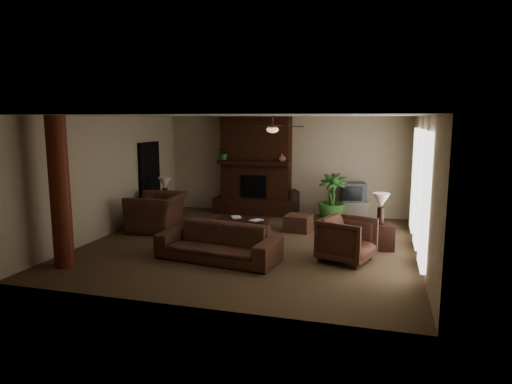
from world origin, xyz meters
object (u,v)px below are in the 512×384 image
(armchair_right, at_px, (347,238))
(side_table_right, at_px, (381,236))
(lamp_left, at_px, (165,184))
(floor_vase, at_px, (294,201))
(side_table_left, at_px, (168,211))
(ottoman, at_px, (298,223))
(armchair_left, at_px, (157,206))
(tv_stand, at_px, (352,210))
(coffee_table, at_px, (243,221))
(floor_plant, at_px, (332,210))
(lamp_right, at_px, (381,203))
(sofa, at_px, (218,237))
(log_column, at_px, (60,192))

(armchair_right, bearing_deg, side_table_right, -10.83)
(lamp_left, bearing_deg, floor_vase, 26.96)
(side_table_left, bearing_deg, ottoman, -2.42)
(lamp_left, bearing_deg, armchair_left, -75.68)
(armchair_right, height_order, tv_stand, armchair_right)
(side_table_right, bearing_deg, coffee_table, 176.30)
(armchair_left, bearing_deg, floor_vase, 123.53)
(floor_plant, height_order, side_table_left, floor_plant)
(floor_vase, bearing_deg, ottoman, -75.23)
(lamp_right, bearing_deg, armchair_right, -119.87)
(floor_vase, bearing_deg, sofa, -98.18)
(tv_stand, bearing_deg, lamp_left, -165.48)
(armchair_left, distance_m, ottoman, 3.52)
(tv_stand, relative_size, side_table_left, 1.55)
(coffee_table, bearing_deg, floor_vase, 74.51)
(armchair_right, bearing_deg, log_column, 128.31)
(log_column, relative_size, floor_vase, 3.64)
(armchair_left, distance_m, side_table_left, 1.04)
(armchair_left, height_order, ottoman, armchair_left)
(lamp_left, xyz_separation_m, side_table_right, (5.60, -1.16, -0.73))
(log_column, bearing_deg, lamp_right, 25.95)
(lamp_right, bearing_deg, armchair_left, 177.37)
(coffee_table, bearing_deg, side_table_left, 157.47)
(log_column, xyz_separation_m, side_table_right, (5.70, 2.77, -1.12))
(armchair_left, relative_size, floor_plant, 1.04)
(sofa, relative_size, coffee_table, 2.00)
(coffee_table, bearing_deg, tv_stand, 47.55)
(side_table_right, height_order, lamp_right, lamp_right)
(log_column, distance_m, armchair_left, 3.13)
(log_column, relative_size, side_table_left, 5.09)
(armchair_right, bearing_deg, coffee_table, 82.99)
(armchair_right, distance_m, side_table_right, 1.24)
(side_table_left, distance_m, lamp_right, 5.71)
(side_table_right, xyz_separation_m, lamp_right, (-0.02, -0.00, 0.73))
(floor_plant, bearing_deg, floor_vase, 150.10)
(sofa, height_order, coffee_table, sofa)
(tv_stand, bearing_deg, sofa, -121.29)
(lamp_right, bearing_deg, side_table_right, 14.27)
(log_column, distance_m, lamp_left, 3.95)
(tv_stand, bearing_deg, armchair_right, -91.82)
(ottoman, bearing_deg, sofa, -112.00)
(sofa, bearing_deg, armchair_left, 149.24)
(coffee_table, relative_size, lamp_left, 1.85)
(floor_plant, xyz_separation_m, lamp_left, (-4.34, -0.96, 0.63))
(floor_plant, relative_size, side_table_left, 2.40)
(armchair_left, relative_size, ottoman, 2.29)
(ottoman, bearing_deg, log_column, -134.36)
(floor_vase, relative_size, lamp_left, 1.18)
(armchair_right, bearing_deg, side_table_left, 84.99)
(log_column, relative_size, armchair_right, 2.95)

